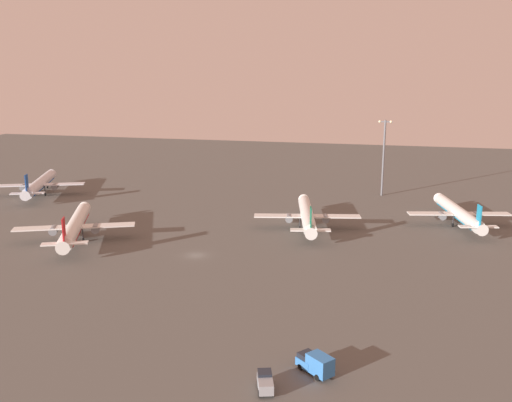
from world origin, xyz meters
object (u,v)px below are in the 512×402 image
at_px(airplane_far_stand, 307,215).
at_px(airplane_near_gate, 39,184).
at_px(baggage_tractor, 265,382).
at_px(catering_truck, 316,363).
at_px(airplane_mid_apron, 75,226).
at_px(airplane_terminal_side, 459,213).
at_px(apron_light_east, 384,153).

bearing_deg(airplane_far_stand, airplane_near_gate, 156.75).
bearing_deg(baggage_tractor, airplane_far_stand, 77.35).
bearing_deg(airplane_near_gate, airplane_far_stand, -33.10).
distance_m(airplane_near_gate, catering_truck, 140.93).
bearing_deg(airplane_mid_apron, airplane_terminal_side, -1.75).
bearing_deg(airplane_mid_apron, airplane_near_gate, 109.08).
bearing_deg(baggage_tractor, catering_truck, 27.24).
bearing_deg(airplane_terminal_side, airplane_near_gate, 164.49).
distance_m(airplane_mid_apron, catering_truck, 82.53).
distance_m(airplane_terminal_side, airplane_near_gate, 134.07).
relative_size(airplane_mid_apron, airplane_near_gate, 0.97).
height_order(airplane_mid_apron, baggage_tractor, airplane_mid_apron).
xyz_separation_m(airplane_far_stand, catering_truck, (12.16, -73.06, -1.96)).
bearing_deg(catering_truck, apron_light_east, 36.65).
distance_m(baggage_tractor, apron_light_east, 126.04).
bearing_deg(catering_truck, airplane_mid_apron, 93.60).
bearing_deg(baggage_tractor, apron_light_east, 67.14).
bearing_deg(airplane_far_stand, catering_truck, -92.17).
bearing_deg(apron_light_east, airplane_mid_apron, -136.14).
xyz_separation_m(airplane_terminal_side, apron_light_east, (-21.05, 33.26, 11.11)).
bearing_deg(baggage_tractor, airplane_near_gate, 118.46).
bearing_deg(airplane_terminal_side, catering_truck, -120.43).
distance_m(airplane_far_stand, airplane_near_gate, 96.17).
relative_size(airplane_mid_apron, airplane_far_stand, 0.99).
height_order(airplane_mid_apron, airplane_terminal_side, airplane_mid_apron).
bearing_deg(airplane_terminal_side, apron_light_east, 109.71).
height_order(airplane_far_stand, apron_light_east, apron_light_east).
bearing_deg(catering_truck, airplane_terminal_side, 21.95).
height_order(baggage_tractor, catering_truck, catering_truck).
relative_size(airplane_mid_apron, catering_truck, 6.12).
bearing_deg(airplane_mid_apron, airplane_far_stand, 0.92).
height_order(airplane_far_stand, airplane_terminal_side, airplane_far_stand).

